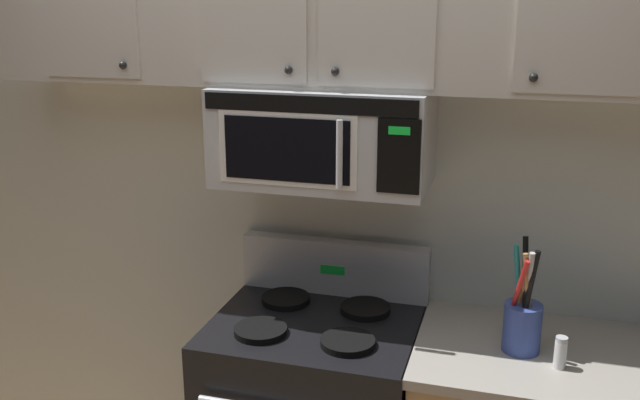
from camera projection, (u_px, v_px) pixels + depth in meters
The scene contains 5 objects.
back_wall at pixel (341, 180), 2.81m from camera, with size 5.20×0.10×2.70m, color silver.
over_range_microwave at pixel (324, 136), 2.52m from camera, with size 0.76×0.43×0.35m.
upper_cabinets at pixel (327, 5), 2.42m from camera, with size 2.50×0.36×0.55m.
utensil_crock_blue at pixel (522, 320), 2.36m from camera, with size 0.13×0.13×0.40m.
salt_shaker at pixel (560, 353), 2.26m from camera, with size 0.04×0.04×0.11m.
Camera 1 is at (0.67, -1.85, 2.06)m, focal length 39.55 mm.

